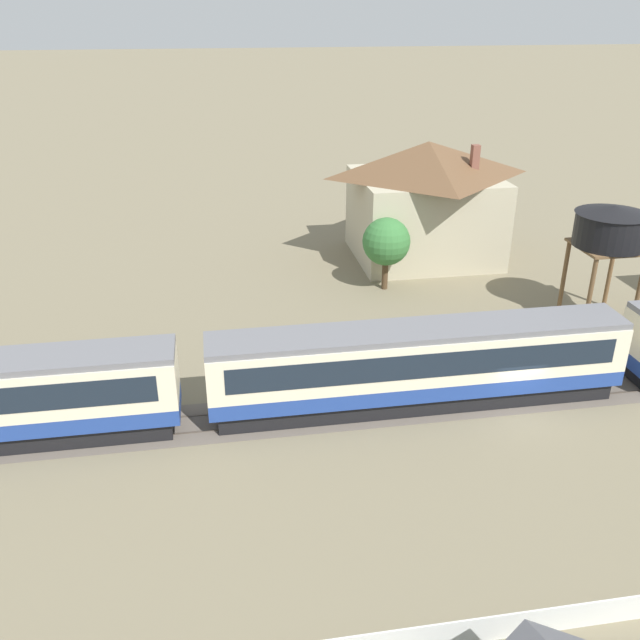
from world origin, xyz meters
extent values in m
plane|color=#7A7056|center=(0.00, 0.00, 0.00)|extent=(600.00, 600.00, 0.00)
cube|color=#234293|center=(-4.77, 1.36, 1.30)|extent=(20.69, 2.81, 0.80)
cube|color=beige|center=(-4.77, 1.36, 2.85)|extent=(20.69, 2.81, 2.30)
cube|color=#192330|center=(-4.77, 1.36, 2.96)|extent=(19.03, 2.85, 1.29)
cube|color=slate|center=(-4.77, 1.36, 4.15)|extent=(20.69, 2.64, 0.30)
cube|color=black|center=(-4.77, 1.36, 0.46)|extent=(19.86, 2.42, 0.88)
cylinder|color=black|center=(2.06, 0.64, 0.45)|extent=(0.90, 0.18, 0.90)
cylinder|color=black|center=(2.06, 2.08, 0.45)|extent=(0.90, 0.18, 0.90)
cylinder|color=black|center=(-11.60, 0.64, 0.45)|extent=(0.90, 0.18, 0.90)
cylinder|color=black|center=(-11.60, 2.08, 0.45)|extent=(0.90, 0.18, 0.90)
cylinder|color=black|center=(-19.93, 0.64, 0.45)|extent=(0.90, 0.18, 0.90)
cylinder|color=black|center=(-19.93, 2.08, 0.45)|extent=(0.90, 0.18, 0.90)
cube|color=#665B51|center=(-7.43, 1.36, 0.01)|extent=(138.60, 3.60, 0.01)
cube|color=#4C4238|center=(-7.43, 0.64, 0.02)|extent=(138.60, 0.12, 0.04)
cube|color=#4C4238|center=(-7.43, 2.08, 0.02)|extent=(138.60, 0.12, 0.04)
cube|color=#BCB293|center=(2.08, 22.53, 3.27)|extent=(10.56, 9.35, 6.55)
pyramid|color=brown|center=(2.08, 22.53, 7.82)|extent=(11.41, 10.10, 2.54)
cube|color=brown|center=(5.04, 20.66, 7.94)|extent=(0.56, 0.56, 2.29)
cylinder|color=brown|center=(11.26, 11.12, 2.37)|extent=(0.28, 0.28, 4.73)
cylinder|color=brown|center=(8.03, 11.12, 2.37)|extent=(0.28, 0.28, 4.73)
cylinder|color=brown|center=(11.26, 7.89, 2.37)|extent=(0.28, 0.28, 4.73)
cylinder|color=brown|center=(8.03, 7.89, 2.37)|extent=(0.28, 0.28, 4.73)
cube|color=brown|center=(9.65, 9.50, 4.81)|extent=(3.73, 3.73, 0.16)
cylinder|color=black|center=(9.65, 9.50, 5.91)|extent=(4.32, 4.32, 2.03)
cone|color=black|center=(9.65, 9.50, 7.18)|extent=(4.53, 4.53, 0.50)
cylinder|color=#4C3823|center=(-2.53, 16.50, 1.25)|extent=(0.43, 0.43, 2.51)
sphere|color=#387538|center=(-2.53, 16.50, 3.51)|extent=(3.32, 3.32, 3.32)
camera|label=1|loc=(-14.36, -26.71, 18.47)|focal=38.00mm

